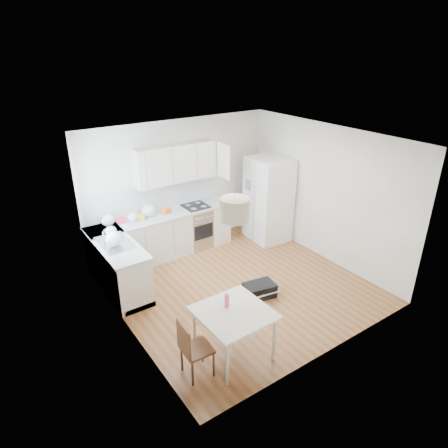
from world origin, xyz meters
The scene contains 29 objects.
floor centered at (0.00, 0.00, 0.00)m, with size 4.20×4.20×0.00m, color brown.
ceiling centered at (0.00, 0.00, 2.70)m, with size 4.20×4.20×0.00m, color white.
wall_back centered at (0.00, 2.10, 1.35)m, with size 4.20×4.20×0.00m, color beige.
wall_left centered at (-2.10, 0.00, 1.35)m, with size 4.20×4.20×0.00m, color beige.
wall_right centered at (2.10, 0.00, 1.35)m, with size 4.20×4.20×0.00m, color beige.
window_glassblock centered at (-2.09, 1.15, 1.75)m, with size 0.02×1.00×1.00m, color #BFE0F9.
cabinets_back centered at (-0.60, 1.80, 0.44)m, with size 3.00×0.60×0.88m, color beige.
cabinets_left centered at (-1.80, 1.20, 0.44)m, with size 0.60×1.80×0.88m, color beige.
counter_back centered at (-0.60, 1.80, 0.90)m, with size 3.02×0.64×0.04m, color #B2B5B7.
counter_left centered at (-1.80, 1.20, 0.90)m, with size 0.64×1.82×0.04m, color #B2B5B7.
backsplash_back centered at (-0.60, 2.09, 1.21)m, with size 3.00×0.01×0.58m, color white.
backsplash_left centered at (-2.09, 1.20, 1.21)m, with size 0.01×1.80×0.58m, color white.
upper_cabinets centered at (-0.15, 1.94, 1.88)m, with size 1.70×0.32×0.75m, color beige.
range_oven centered at (0.20, 1.80, 0.44)m, with size 0.50×0.61×0.88m, color silver, non-canonical shape.
sink centered at (-1.80, 1.15, 0.92)m, with size 0.50×0.80×0.16m, color silver, non-canonical shape.
refrigerator centered at (1.72, 1.24, 0.92)m, with size 0.87×0.92×1.83m, color white, non-canonical shape.
dining_table centered at (-1.10, -1.38, 0.66)m, with size 0.95×0.95×0.75m.
dining_chair centered at (-1.70, -1.39, 0.44)m, with size 0.37×0.37×0.87m, color #4A2616, non-canonical shape.
drink_bottle centered at (-1.11, -1.23, 0.86)m, with size 0.07×0.07×0.23m, color #F34389.
gym_bag centered at (0.11, -0.47, 0.12)m, with size 0.53×0.35×0.25m, color black.
pendant_lamp centered at (-1.01, -1.24, 2.18)m, with size 0.37×0.37×0.29m, color #C5B597.
grocery_bag_a centered at (-1.65, 1.89, 1.03)m, with size 0.25×0.21×0.22m, color silver.
grocery_bag_b centered at (-1.19, 1.81, 1.01)m, with size 0.20×0.17×0.18m, color silver.
grocery_bag_c centered at (-0.83, 1.88, 1.04)m, with size 0.28×0.23×0.25m, color silver.
grocery_bag_d centered at (-1.76, 1.45, 1.01)m, with size 0.21×0.18×0.19m, color silver.
grocery_bag_e centered at (-1.85, 1.03, 1.05)m, with size 0.29×0.25×0.26m, color silver.
snack_orange centered at (-0.47, 1.81, 0.98)m, with size 0.17×0.10×0.12m, color #E75214.
snack_yellow centered at (-1.03, 1.82, 0.97)m, with size 0.15×0.09×0.10m, color gold.
snack_red centered at (-1.40, 1.89, 0.97)m, with size 0.15×0.09×0.10m, color red.
Camera 1 is at (-3.71, -4.93, 4.08)m, focal length 32.00 mm.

